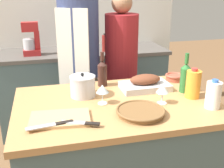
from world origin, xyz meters
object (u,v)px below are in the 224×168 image
at_px(roasting_pan, 145,84).
at_px(wine_bottle_dark, 102,73).
at_px(stand_mixer, 31,42).
at_px(person_cook_guest, 121,70).
at_px(wicker_basket, 141,112).
at_px(knife_paring, 82,123).
at_px(wine_bottle_green, 185,77).
at_px(wine_glass_left, 163,89).
at_px(person_cook_aproned, 80,61).
at_px(juice_jug, 193,84).
at_px(condiment_bottle_tall, 105,43).
at_px(knife_chef, 52,125).
at_px(milk_jug, 213,95).
at_px(condiment_bottle_short, 80,44).
at_px(mixing_bowl, 174,77).
at_px(cutting_board, 60,119).
at_px(wine_glass_right, 102,89).

distance_m(roasting_pan, wine_bottle_dark, 0.33).
height_order(stand_mixer, person_cook_guest, person_cook_guest).
bearing_deg(wicker_basket, knife_paring, -170.82).
xyz_separation_m(wine_bottle_green, wine_glass_left, (-0.24, -0.15, -0.02)).
xyz_separation_m(wine_glass_left, person_cook_aproned, (-0.40, 0.93, -0.03)).
bearing_deg(juice_jug, condiment_bottle_tall, 100.74).
xyz_separation_m(knife_chef, person_cook_aproned, (0.30, 1.10, 0.04)).
height_order(milk_jug, condiment_bottle_tall, condiment_bottle_tall).
distance_m(roasting_pan, knife_chef, 0.81).
relative_size(wine_bottle_dark, condiment_bottle_tall, 1.28).
bearing_deg(condiment_bottle_short, milk_jug, -70.38).
relative_size(condiment_bottle_tall, person_cook_aproned, 0.11).
distance_m(mixing_bowl, stand_mixer, 1.60).
bearing_deg(milk_jug, person_cook_aproned, 122.40).
bearing_deg(milk_jug, condiment_bottle_tall, 100.76).
height_order(roasting_pan, condiment_bottle_tall, condiment_bottle_tall).
distance_m(roasting_pan, cutting_board, 0.73).
xyz_separation_m(wine_glass_left, person_cook_guest, (-0.01, 0.93, -0.14)).
bearing_deg(wine_glass_left, wine_glass_right, 166.05).
distance_m(mixing_bowl, milk_jug, 0.54).
height_order(cutting_board, wine_glass_left, wine_glass_left).
distance_m(cutting_board, stand_mixer, 1.63).
bearing_deg(milk_jug, juice_jug, 100.94).
xyz_separation_m(condiment_bottle_short, person_cook_guest, (0.31, -0.61, -0.13)).
distance_m(condiment_bottle_tall, person_cook_guest, 0.61).
xyz_separation_m(person_cook_aproned, person_cook_guest, (0.39, -0.00, -0.11)).
bearing_deg(knife_paring, cutting_board, 136.82).
xyz_separation_m(roasting_pan, wine_bottle_dark, (-0.28, 0.15, 0.06)).
distance_m(wicker_basket, person_cook_aproned, 1.08).
height_order(roasting_pan, mixing_bowl, roasting_pan).
bearing_deg(cutting_board, wine_bottle_dark, 54.51).
relative_size(cutting_board, wine_glass_right, 2.78).
relative_size(roasting_pan, wine_bottle_dark, 1.35).
bearing_deg(wine_glass_left, person_cook_aproned, 113.33).
xyz_separation_m(cutting_board, condiment_bottle_short, (0.34, 1.62, 0.08)).
distance_m(wicker_basket, condiment_bottle_short, 1.67).
bearing_deg(condiment_bottle_short, person_cook_aproned, -97.75).
height_order(cutting_board, person_cook_aproned, person_cook_aproned).
distance_m(condiment_bottle_tall, condiment_bottle_short, 0.28).
relative_size(roasting_pan, wine_bottle_green, 1.25).
distance_m(roasting_pan, condiment_bottle_tall, 1.25).
relative_size(cutting_board, condiment_bottle_tall, 1.76).
bearing_deg(wicker_basket, wine_bottle_dark, 101.60).
relative_size(roasting_pan, wine_glass_left, 2.77).
height_order(cutting_board, milk_jug, milk_jug).
bearing_deg(wine_bottle_dark, condiment_bottle_tall, 76.48).
height_order(wicker_basket, mixing_bowl, mixing_bowl).
distance_m(wine_glass_left, knife_chef, 0.73).
bearing_deg(wicker_basket, condiment_bottle_short, 94.47).
distance_m(wine_glass_left, person_cook_aproned, 1.02).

